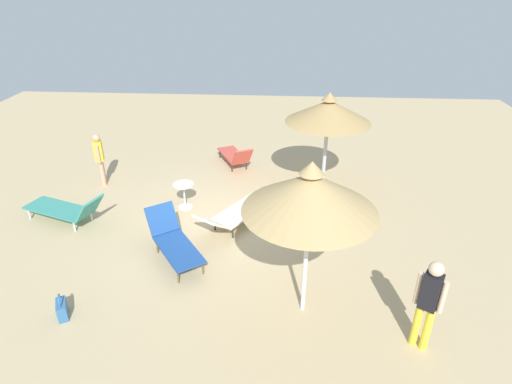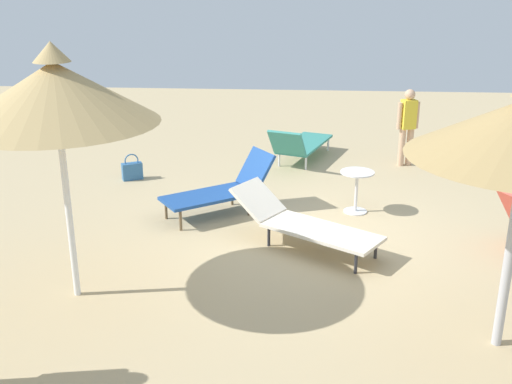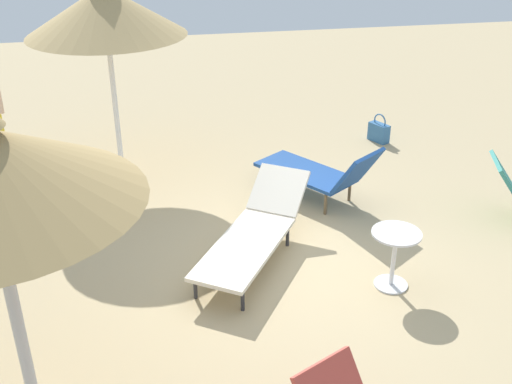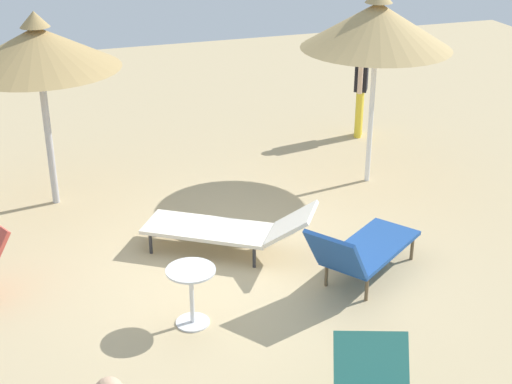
# 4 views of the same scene
# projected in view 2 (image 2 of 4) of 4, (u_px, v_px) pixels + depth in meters

# --- Properties ---
(ground) EXTENTS (24.00, 24.00, 0.10)m
(ground) POSITION_uv_depth(u_px,v_px,m) (310.00, 239.00, 9.21)
(ground) COLOR tan
(parasol_umbrella_near_right) EXTENTS (2.26, 2.26, 3.03)m
(parasol_umbrella_near_right) POSITION_uv_depth(u_px,v_px,m) (55.00, 93.00, 6.70)
(parasol_umbrella_near_right) COLOR white
(parasol_umbrella_near_right) RESTS_ON ground
(lounge_chair_near_left) EXTENTS (2.24, 1.78, 0.75)m
(lounge_chair_near_left) POSITION_uv_depth(u_px,v_px,m) (303.00, 222.00, 8.73)
(lounge_chair_near_left) COLOR silver
(lounge_chair_near_left) RESTS_ON ground
(lounge_chair_center) EXTENTS (1.35, 2.26, 0.87)m
(lounge_chair_center) POSITION_uv_depth(u_px,v_px,m) (301.00, 144.00, 12.65)
(lounge_chair_center) COLOR teal
(lounge_chair_center) RESTS_ON ground
(lounge_chair_far_left) EXTENTS (1.86, 1.59, 0.95)m
(lounge_chair_far_left) POSITION_uv_depth(u_px,v_px,m) (222.00, 188.00, 9.90)
(lounge_chair_far_left) COLOR #1E478C
(lounge_chair_far_left) RESTS_ON ground
(person_standing_front) EXTENTS (0.45, 0.29, 1.55)m
(person_standing_front) POSITION_uv_depth(u_px,v_px,m) (408.00, 123.00, 12.26)
(person_standing_front) COLOR tan
(person_standing_front) RESTS_ON ground
(handbag) EXTENTS (0.41, 0.32, 0.50)m
(handbag) POSITION_uv_depth(u_px,v_px,m) (132.00, 170.00, 11.64)
(handbag) COLOR #336699
(handbag) RESTS_ON ground
(side_table_round) EXTENTS (0.55, 0.55, 0.69)m
(side_table_round) POSITION_uv_depth(u_px,v_px,m) (357.00, 185.00, 9.96)
(side_table_round) COLOR silver
(side_table_round) RESTS_ON ground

